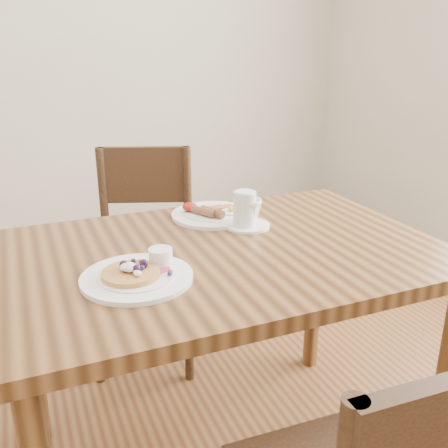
% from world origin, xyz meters
% --- Properties ---
extents(dining_table, '(1.20, 0.80, 0.75)m').
position_xyz_m(dining_table, '(0.00, 0.00, 0.65)').
color(dining_table, brown).
rests_on(dining_table, ground).
extents(chair_far, '(0.54, 0.54, 0.88)m').
position_xyz_m(chair_far, '(-0.05, 0.73, 0.49)').
color(chair_far, '#3E2916').
rests_on(chair_far, ground).
extents(pancake_plate, '(0.27, 0.27, 0.06)m').
position_xyz_m(pancake_plate, '(-0.27, -0.10, 0.76)').
color(pancake_plate, white).
rests_on(pancake_plate, dining_table).
extents(breakfast_plate, '(0.27, 0.27, 0.04)m').
position_xyz_m(breakfast_plate, '(0.07, 0.26, 0.76)').
color(breakfast_plate, white).
rests_on(breakfast_plate, dining_table).
extents(teacup_saucer, '(0.14, 0.14, 0.09)m').
position_xyz_m(teacup_saucer, '(0.13, 0.13, 0.79)').
color(teacup_saucer, white).
rests_on(teacup_saucer, dining_table).
extents(water_glass, '(0.07, 0.07, 0.11)m').
position_xyz_m(water_glass, '(0.12, 0.12, 0.81)').
color(water_glass, silver).
rests_on(water_glass, dining_table).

